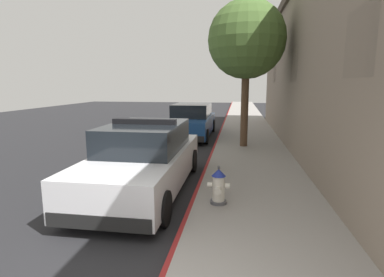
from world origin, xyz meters
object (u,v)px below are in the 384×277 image
(fire_hydrant, at_px, (219,186))
(street_tree, at_px, (247,40))
(police_cruiser, at_px, (145,159))
(parked_car_silver_ahead, at_px, (192,121))

(fire_hydrant, distance_m, street_tree, 6.87)
(police_cruiser, relative_size, parked_car_silver_ahead, 1.00)
(parked_car_silver_ahead, relative_size, fire_hydrant, 6.37)
(parked_car_silver_ahead, xyz_separation_m, street_tree, (2.42, -2.61, 3.30))
(street_tree, bearing_deg, fire_hydrant, -95.59)
(fire_hydrant, height_order, street_tree, street_tree)
(street_tree, bearing_deg, parked_car_silver_ahead, 132.77)
(parked_car_silver_ahead, distance_m, street_tree, 4.85)
(police_cruiser, distance_m, parked_car_silver_ahead, 7.55)
(police_cruiser, height_order, parked_car_silver_ahead, police_cruiser)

